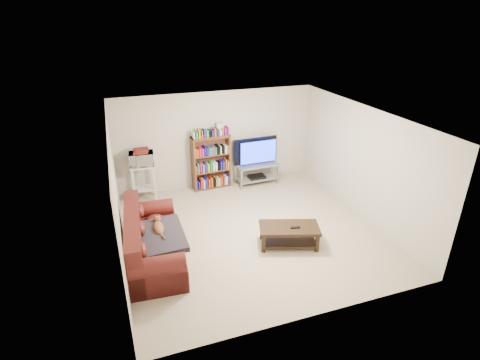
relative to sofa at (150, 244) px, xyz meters
name	(u,v)px	position (x,y,z in m)	size (l,w,h in m)	color
floor	(251,231)	(2.05, 0.30, -0.32)	(5.00, 5.00, 0.00)	beige
ceiling	(252,117)	(2.05, 0.30, 2.08)	(5.00, 5.00, 0.00)	white
wall_back	(217,139)	(2.05, 2.80, 0.88)	(5.00, 5.00, 0.00)	beige
wall_front	(317,249)	(2.05, -2.20, 0.88)	(5.00, 5.00, 0.00)	beige
wall_left	(116,197)	(-0.45, 0.30, 0.88)	(5.00, 5.00, 0.00)	beige
wall_right	(362,162)	(4.55, 0.30, 0.88)	(5.00, 5.00, 0.00)	beige
sofa	(150,244)	(0.00, 0.00, 0.00)	(1.07, 2.22, 0.92)	#4E1714
blanket	(160,237)	(0.18, -0.16, 0.22)	(0.84, 1.08, 0.10)	#2B2630
cat	(159,228)	(0.19, 0.04, 0.28)	(0.24, 0.59, 0.18)	brown
coffee_table	(289,232)	(2.57, -0.40, -0.04)	(1.25, 0.89, 0.41)	black
remote	(295,227)	(2.65, -0.48, 0.10)	(0.18, 0.05, 0.02)	black
tv_stand	(257,170)	(3.01, 2.45, 0.04)	(1.11, 0.53, 0.54)	#999EA3
television	(257,152)	(3.01, 2.45, 0.56)	(1.17, 0.15, 0.67)	black
dvd_player	(257,177)	(3.01, 2.45, -0.13)	(0.44, 0.30, 0.06)	black
bookshelf	(211,161)	(1.84, 2.60, 0.39)	(0.97, 0.36, 1.38)	#57311E
shelf_clutter	(214,131)	(1.94, 2.62, 1.16)	(0.71, 0.25, 0.28)	silver
microwave_stand	(144,178)	(0.17, 2.45, 0.25)	(0.59, 0.45, 0.89)	silver
microwave	(142,159)	(0.17, 2.45, 0.72)	(0.55, 0.37, 0.30)	silver
game_boxes	(141,152)	(0.17, 2.45, 0.90)	(0.32, 0.28, 0.05)	maroon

